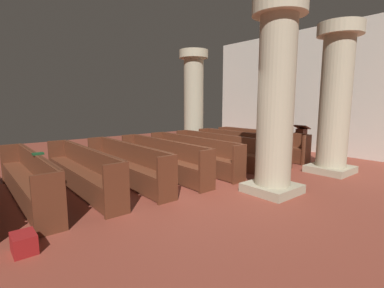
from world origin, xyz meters
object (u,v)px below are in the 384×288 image
pew_row_6 (82,168)px  pew_row_7 (27,177)px  pew_row_2 (218,148)px  lectern (301,143)px  pew_row_1 (240,145)px  pew_row_4 (162,157)px  pillar_far_side (194,99)px  hymn_book (38,154)px  kneeler_box_red (24,243)px  pew_row_5 (126,162)px  pew_row_3 (192,152)px  pillar_aisle_rear (276,97)px  pillar_aisle_side (335,98)px  pew_row_0 (259,142)px

pew_row_6 → pew_row_7: size_ratio=1.00×
pew_row_2 → lectern: lectern is taller
pew_row_1 → pew_row_4: same height
pillar_far_side → lectern: (3.50, 1.88, -1.52)m
hymn_book → kneeler_box_red: (1.94, -0.60, -0.78)m
pew_row_2 → pew_row_7: 5.02m
pew_row_7 → pillar_far_side: size_ratio=0.93×
pew_row_5 → hymn_book: (0.10, -1.82, 0.43)m
pew_row_3 → pew_row_6: (0.00, -3.01, 0.00)m
pew_row_1 → pillar_aisle_rear: bearing=-37.7°
pew_row_6 → pew_row_7: same height
pew_row_6 → pillar_aisle_rear: (2.62, 2.99, 1.49)m
pillar_aisle_side → pillar_aisle_rear: same height
pew_row_5 → pew_row_7: (0.00, -2.01, 0.00)m
pew_row_6 → hymn_book: (0.10, -0.81, 0.43)m
pew_row_4 → pillar_far_side: (-2.57, 3.22, 1.49)m
pew_row_4 → pew_row_7: (0.00, -3.01, 0.00)m
pew_row_3 → pillar_far_side: pillar_far_side is taller
pew_row_0 → hymn_book: 6.85m
pew_row_6 → pillar_far_side: 6.01m
pillar_aisle_rear → lectern: pillar_aisle_rear is taller
pew_row_3 → pew_row_6: size_ratio=1.00×
hymn_book → pillar_aisle_side: bearing=68.6°
lectern → pillar_far_side: bearing=-151.8°
pew_row_7 → lectern: 8.16m
kneeler_box_red → pew_row_5: bearing=130.1°
pew_row_2 → pillar_aisle_rear: size_ratio=0.93×
pew_row_6 → pillar_aisle_rear: pillar_aisle_rear is taller
hymn_book → pew_row_1: bearing=91.0°
pew_row_1 → pew_row_7: same height
kneeler_box_red → pew_row_4: bearing=120.8°
pew_row_4 → lectern: lectern is taller
pew_row_2 → kneeler_box_red: (2.04, -5.43, -0.36)m
pew_row_4 → pillar_aisle_rear: bearing=20.6°
pew_row_7 → kneeler_box_red: pew_row_7 is taller
pillar_far_side → lectern: size_ratio=3.50×
pew_row_4 → pillar_aisle_rear: size_ratio=0.93×
pillar_far_side → lectern: 4.25m
pew_row_5 → pillar_far_side: size_ratio=0.93×
pillar_far_side → hymn_book: (2.68, -6.04, -1.06)m
pillar_far_side → lectern: pillar_far_side is taller
pew_row_6 → pew_row_2: bearing=90.0°
pew_row_2 → pew_row_4: bearing=-90.0°
pew_row_0 → pew_row_4: same height
pillar_far_side → hymn_book: 6.69m
pew_row_4 → hymn_book: 2.86m
pew_row_3 → pillar_far_side: (-2.57, 2.21, 1.49)m
kneeler_box_red → pew_row_7: bearing=168.6°
pew_row_0 → pillar_far_side: size_ratio=0.93×
pillar_aisle_side → pillar_far_side: bearing=-175.6°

